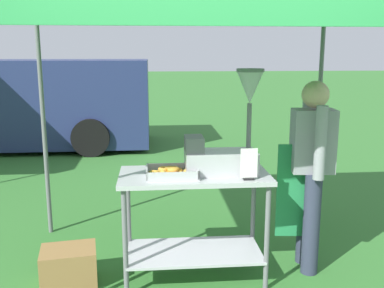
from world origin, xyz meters
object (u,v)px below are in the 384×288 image
(stall_canopy, at_px, (193,7))
(vendor, at_px, (311,166))
(donut_fryer, at_px, (226,141))
(donut_tray, at_px, (171,173))
(menu_sign, at_px, (249,166))
(donut_cart, at_px, (194,204))
(supply_crate, at_px, (69,266))
(van_navy, at_px, (7,103))

(stall_canopy, distance_m, vendor, 1.60)
(donut_fryer, height_order, vendor, donut_fryer)
(donut_tray, relative_size, menu_sign, 1.66)
(donut_cart, height_order, menu_sign, menu_sign)
(donut_tray, bearing_deg, menu_sign, -13.63)
(donut_cart, bearing_deg, donut_fryer, -1.59)
(donut_cart, height_order, donut_fryer, donut_fryer)
(donut_tray, bearing_deg, stall_canopy, 41.79)
(vendor, distance_m, supply_crate, 2.13)
(donut_cart, xyz_separation_m, van_navy, (-3.14, 5.44, 0.24))
(donut_tray, distance_m, donut_fryer, 0.49)
(donut_fryer, relative_size, van_navy, 0.15)
(menu_sign, bearing_deg, donut_tray, 166.37)
(menu_sign, distance_m, vendor, 0.67)
(menu_sign, height_order, supply_crate, menu_sign)
(donut_fryer, relative_size, menu_sign, 3.41)
(donut_tray, bearing_deg, supply_crate, 176.56)
(donut_fryer, bearing_deg, stall_canopy, 156.92)
(vendor, bearing_deg, van_navy, 127.61)
(donut_fryer, height_order, van_navy, donut_fryer)
(vendor, bearing_deg, supply_crate, -176.86)
(stall_canopy, distance_m, donut_tray, 1.27)
(donut_tray, xyz_separation_m, supply_crate, (-0.83, 0.05, -0.77))
(stall_canopy, bearing_deg, donut_cart, -90.00)
(stall_canopy, distance_m, van_navy, 6.33)
(van_navy, bearing_deg, menu_sign, -57.97)
(donut_fryer, xyz_separation_m, supply_crate, (-1.26, -0.01, -1.00))
(supply_crate, bearing_deg, vendor, 3.14)
(van_navy, bearing_deg, stall_canopy, -59.56)
(donut_fryer, xyz_separation_m, menu_sign, (0.14, -0.20, -0.15))
(stall_canopy, bearing_deg, donut_tray, -138.21)
(donut_cart, distance_m, supply_crate, 1.12)
(donut_fryer, height_order, supply_crate, donut_fryer)
(supply_crate, relative_size, van_navy, 0.09)
(stall_canopy, xyz_separation_m, supply_crate, (-1.01, -0.11, -2.02))
(supply_crate, distance_m, van_navy, 5.90)
(donut_cart, bearing_deg, donut_tray, -160.42)
(stall_canopy, height_order, donut_fryer, stall_canopy)
(donut_fryer, xyz_separation_m, van_navy, (-3.39, 5.45, -0.27))
(vendor, bearing_deg, donut_fryer, -172.17)
(stall_canopy, relative_size, supply_crate, 6.31)
(donut_cart, bearing_deg, menu_sign, -27.58)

